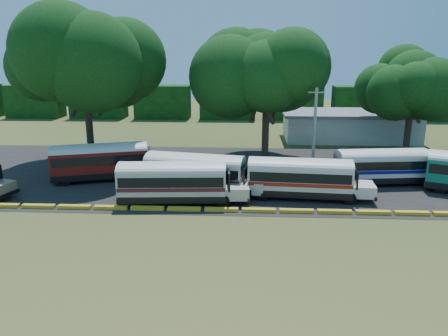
{
  "coord_description": "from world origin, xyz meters",
  "views": [
    {
      "loc": [
        3.4,
        -31.77,
        12.74
      ],
      "look_at": [
        1.46,
        6.0,
        2.23
      ],
      "focal_mm": 35.0,
      "sensor_mm": 36.0,
      "label": 1
    }
  ],
  "objects_px": {
    "bus_white_red": "(302,176)",
    "tree_west": "(84,60)",
    "bus_red": "(103,159)",
    "bus_cream_west": "(175,180)"
  },
  "relations": [
    {
      "from": "bus_red",
      "to": "bus_cream_west",
      "type": "distance_m",
      "value": 10.33
    },
    {
      "from": "bus_red",
      "to": "tree_west",
      "type": "distance_m",
      "value": 12.54
    },
    {
      "from": "bus_red",
      "to": "bus_white_red",
      "type": "height_order",
      "value": "bus_red"
    },
    {
      "from": "bus_red",
      "to": "bus_cream_west",
      "type": "bearing_deg",
      "value": -54.29
    },
    {
      "from": "bus_cream_west",
      "to": "bus_white_red",
      "type": "height_order",
      "value": "bus_cream_west"
    },
    {
      "from": "bus_red",
      "to": "bus_white_red",
      "type": "distance_m",
      "value": 19.46
    },
    {
      "from": "bus_white_red",
      "to": "tree_west",
      "type": "bearing_deg",
      "value": 156.7
    },
    {
      "from": "bus_white_red",
      "to": "bus_cream_west",
      "type": "bearing_deg",
      "value": -165.85
    },
    {
      "from": "bus_cream_west",
      "to": "tree_west",
      "type": "height_order",
      "value": "tree_west"
    },
    {
      "from": "bus_red",
      "to": "bus_cream_west",
      "type": "height_order",
      "value": "bus_red"
    }
  ]
}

